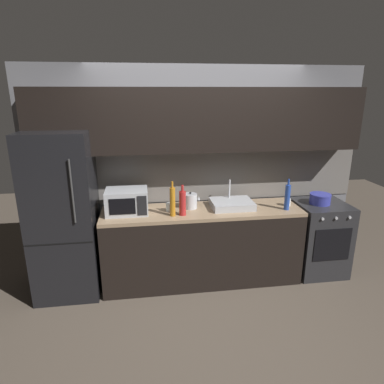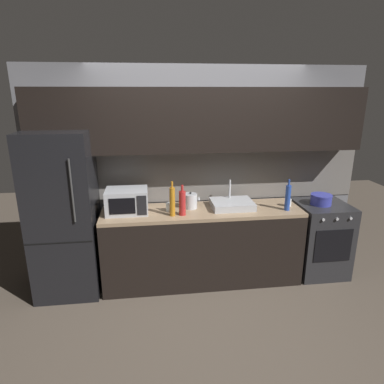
{
  "view_description": "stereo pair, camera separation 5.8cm",
  "coord_description": "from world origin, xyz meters",
  "px_view_note": "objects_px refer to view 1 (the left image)",
  "views": [
    {
      "loc": [
        -0.64,
        -2.68,
        2.22
      ],
      "look_at": [
        -0.12,
        0.9,
        1.12
      ],
      "focal_mm": 31.42,
      "sensor_mm": 36.0,
      "label": 1
    },
    {
      "loc": [
        -0.58,
        -2.69,
        2.22
      ],
      "look_at": [
        -0.12,
        0.9,
        1.12
      ],
      "focal_mm": 31.42,
      "sensor_mm": 36.0,
      "label": 2
    }
  ],
  "objects_px": {
    "wine_bottle_red": "(183,203)",
    "mug_white": "(287,202)",
    "refrigerator": "(64,215)",
    "mug_clear": "(170,207)",
    "wine_bottle_blue": "(287,197)",
    "microwave": "(127,201)",
    "kettle": "(190,201)",
    "cooking_pot": "(320,199)",
    "wine_bottle_amber": "(173,201)",
    "oven_range": "(319,238)"
  },
  "relations": [
    {
      "from": "kettle",
      "to": "cooking_pot",
      "type": "xyz_separation_m",
      "value": [
        1.57,
        -0.07,
        -0.02
      ]
    },
    {
      "from": "kettle",
      "to": "wine_bottle_red",
      "type": "relative_size",
      "value": 0.57
    },
    {
      "from": "wine_bottle_amber",
      "to": "mug_clear",
      "type": "relative_size",
      "value": 4.16
    },
    {
      "from": "refrigerator",
      "to": "mug_white",
      "type": "height_order",
      "value": "refrigerator"
    },
    {
      "from": "oven_range",
      "to": "kettle",
      "type": "xyz_separation_m",
      "value": [
        -1.61,
        0.07,
        0.54
      ]
    },
    {
      "from": "microwave",
      "to": "mug_white",
      "type": "height_order",
      "value": "microwave"
    },
    {
      "from": "microwave",
      "to": "wine_bottle_amber",
      "type": "bearing_deg",
      "value": -18.71
    },
    {
      "from": "kettle",
      "to": "mug_clear",
      "type": "bearing_deg",
      "value": -165.22
    },
    {
      "from": "microwave",
      "to": "oven_range",
      "type": "bearing_deg",
      "value": -0.48
    },
    {
      "from": "mug_clear",
      "to": "mug_white",
      "type": "bearing_deg",
      "value": -0.74
    },
    {
      "from": "wine_bottle_red",
      "to": "wine_bottle_amber",
      "type": "height_order",
      "value": "wine_bottle_amber"
    },
    {
      "from": "wine_bottle_amber",
      "to": "cooking_pot",
      "type": "height_order",
      "value": "wine_bottle_amber"
    },
    {
      "from": "oven_range",
      "to": "wine_bottle_amber",
      "type": "height_order",
      "value": "wine_bottle_amber"
    },
    {
      "from": "wine_bottle_red",
      "to": "wine_bottle_blue",
      "type": "relative_size",
      "value": 0.94
    },
    {
      "from": "mug_clear",
      "to": "cooking_pot",
      "type": "relative_size",
      "value": 0.38
    },
    {
      "from": "wine_bottle_amber",
      "to": "mug_clear",
      "type": "bearing_deg",
      "value": 97.4
    },
    {
      "from": "wine_bottle_red",
      "to": "wine_bottle_blue",
      "type": "height_order",
      "value": "wine_bottle_blue"
    },
    {
      "from": "mug_white",
      "to": "mug_clear",
      "type": "relative_size",
      "value": 0.93
    },
    {
      "from": "oven_range",
      "to": "microwave",
      "type": "xyz_separation_m",
      "value": [
        -2.33,
        0.02,
        0.58
      ]
    },
    {
      "from": "oven_range",
      "to": "mug_white",
      "type": "bearing_deg",
      "value": -178.93
    },
    {
      "from": "oven_range",
      "to": "mug_white",
      "type": "distance_m",
      "value": 0.68
    },
    {
      "from": "mug_white",
      "to": "wine_bottle_blue",
      "type": "bearing_deg",
      "value": -117.45
    },
    {
      "from": "refrigerator",
      "to": "mug_clear",
      "type": "bearing_deg",
      "value": 0.4
    },
    {
      "from": "oven_range",
      "to": "kettle",
      "type": "bearing_deg",
      "value": 177.35
    },
    {
      "from": "refrigerator",
      "to": "oven_range",
      "type": "xyz_separation_m",
      "value": [
        3.01,
        -0.0,
        -0.46
      ]
    },
    {
      "from": "wine_bottle_blue",
      "to": "microwave",
      "type": "bearing_deg",
      "value": 175.07
    },
    {
      "from": "oven_range",
      "to": "microwave",
      "type": "height_order",
      "value": "microwave"
    },
    {
      "from": "wine_bottle_amber",
      "to": "cooking_pot",
      "type": "xyz_separation_m",
      "value": [
        1.8,
        0.15,
        -0.1
      ]
    },
    {
      "from": "wine_bottle_red",
      "to": "wine_bottle_blue",
      "type": "bearing_deg",
      "value": 0.03
    },
    {
      "from": "wine_bottle_red",
      "to": "wine_bottle_amber",
      "type": "relative_size",
      "value": 0.88
    },
    {
      "from": "oven_range",
      "to": "wine_bottle_red",
      "type": "bearing_deg",
      "value": -175.48
    },
    {
      "from": "wine_bottle_red",
      "to": "refrigerator",
      "type": "bearing_deg",
      "value": 173.87
    },
    {
      "from": "kettle",
      "to": "mug_clear",
      "type": "relative_size",
      "value": 2.1
    },
    {
      "from": "cooking_pot",
      "to": "mug_white",
      "type": "bearing_deg",
      "value": -178.63
    },
    {
      "from": "refrigerator",
      "to": "mug_clear",
      "type": "height_order",
      "value": "refrigerator"
    },
    {
      "from": "wine_bottle_red",
      "to": "wine_bottle_blue",
      "type": "distance_m",
      "value": 1.2
    },
    {
      "from": "mug_clear",
      "to": "wine_bottle_amber",
      "type": "bearing_deg",
      "value": -82.6
    },
    {
      "from": "wine_bottle_amber",
      "to": "cooking_pot",
      "type": "relative_size",
      "value": 1.56
    },
    {
      "from": "oven_range",
      "to": "mug_clear",
      "type": "bearing_deg",
      "value": 179.71
    },
    {
      "from": "kettle",
      "to": "wine_bottle_blue",
      "type": "xyz_separation_m",
      "value": [
        1.09,
        -0.21,
        0.07
      ]
    },
    {
      "from": "wine_bottle_red",
      "to": "mug_white",
      "type": "height_order",
      "value": "wine_bottle_red"
    },
    {
      "from": "wine_bottle_red",
      "to": "mug_clear",
      "type": "bearing_deg",
      "value": 131.75
    },
    {
      "from": "wine_bottle_red",
      "to": "kettle",
      "type": "bearing_deg",
      "value": 60.98
    },
    {
      "from": "mug_white",
      "to": "mug_clear",
      "type": "height_order",
      "value": "mug_clear"
    },
    {
      "from": "oven_range",
      "to": "wine_bottle_red",
      "type": "xyz_separation_m",
      "value": [
        -1.73,
        -0.14,
        0.59
      ]
    },
    {
      "from": "refrigerator",
      "to": "wine_bottle_red",
      "type": "bearing_deg",
      "value": -6.13
    },
    {
      "from": "microwave",
      "to": "wine_bottle_amber",
      "type": "height_order",
      "value": "wine_bottle_amber"
    },
    {
      "from": "cooking_pot",
      "to": "wine_bottle_red",
      "type": "bearing_deg",
      "value": -175.32
    },
    {
      "from": "refrigerator",
      "to": "mug_white",
      "type": "xyz_separation_m",
      "value": [
        2.55,
        -0.01,
        0.03
      ]
    },
    {
      "from": "mug_white",
      "to": "mug_clear",
      "type": "xyz_separation_m",
      "value": [
        -1.4,
        0.02,
        0.0
      ]
    }
  ]
}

